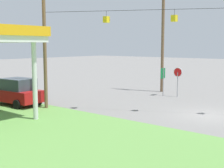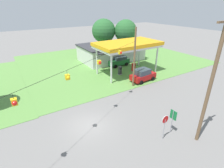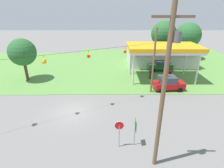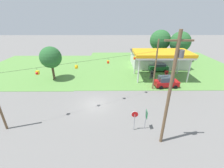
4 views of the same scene
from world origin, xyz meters
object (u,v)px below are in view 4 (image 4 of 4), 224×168
object	(u,v)px
tree_west_verge	(51,57)
tree_far_back	(180,42)
fuel_pump_far	(166,75)
car_at_pumps_front	(166,82)
stop_sign_roadside	(135,117)
utility_pole_main	(171,89)
gas_station_store	(158,59)
gas_station_canopy	(162,54)
fuel_pump_near	(152,75)
route_sign	(146,116)
tree_behind_station	(160,40)
car_at_pumps_rear	(158,67)

from	to	relation	value
tree_west_verge	tree_far_back	distance (m)	32.55
fuel_pump_far	car_at_pumps_front	distance (m)	4.39
stop_sign_roadside	utility_pole_main	xyz separation A→B (m)	(2.57, -1.70, 4.22)
gas_station_store	fuel_pump_far	size ratio (longest dim) A/B	8.40
gas_station_canopy	car_at_pumps_front	world-z (taller)	gas_station_canopy
car_at_pumps_front	tree_far_back	xyz separation A→B (m)	(8.70, 16.70, 4.10)
fuel_pump_near	route_sign	world-z (taller)	route_sign
fuel_pump_far	tree_behind_station	size ratio (longest dim) A/B	0.19
gas_station_store	fuel_pump_far	world-z (taller)	gas_station_store
fuel_pump_far	stop_sign_roadside	bearing A→B (deg)	-119.75
gas_station_canopy	tree_behind_station	size ratio (longest dim) A/B	1.34
fuel_pump_near	fuel_pump_far	xyz separation A→B (m)	(2.95, 0.00, 0.00)
tree_far_back	gas_station_canopy	bearing A→B (deg)	-124.80
car_at_pumps_front	car_at_pumps_rear	size ratio (longest dim) A/B	0.99
gas_station_store	car_at_pumps_rear	xyz separation A→B (m)	(-0.92, -4.22, -0.78)
gas_station_store	tree_west_verge	world-z (taller)	tree_west_verge
car_at_pumps_front	utility_pole_main	distance (m)	14.38
gas_station_store	route_sign	size ratio (longest dim) A/B	5.39
car_at_pumps_front	car_at_pumps_rear	bearing A→B (deg)	78.46
fuel_pump_near	route_sign	bearing A→B (deg)	-106.43
stop_sign_roadside	fuel_pump_far	bearing A→B (deg)	-119.75
gas_station_canopy	stop_sign_roadside	xyz separation A→B (m)	(-7.15, -15.10, -3.11)
gas_station_store	car_at_pumps_front	world-z (taller)	gas_station_store
gas_station_canopy	utility_pole_main	xyz separation A→B (m)	(-4.59, -16.80, 1.11)
route_sign	tree_west_verge	world-z (taller)	tree_west_verge
car_at_pumps_rear	fuel_pump_far	bearing A→B (deg)	94.15
gas_station_canopy	tree_behind_station	world-z (taller)	tree_behind_station
route_sign	utility_pole_main	size ratio (longest dim) A/B	0.22
fuel_pump_far	tree_west_verge	distance (m)	22.84
tree_behind_station	tree_west_verge	world-z (taller)	tree_behind_station
tree_far_back	car_at_pumps_rear	bearing A→B (deg)	-132.36
gas_station_store	car_at_pumps_rear	distance (m)	4.39
gas_station_store	tree_behind_station	distance (m)	8.32
car_at_pumps_front	stop_sign_roadside	size ratio (longest dim) A/B	1.71
gas_station_canopy	utility_pole_main	bearing A→B (deg)	-105.28
tree_west_verge	tree_far_back	size ratio (longest dim) A/B	0.83
gas_station_store	car_at_pumps_front	bearing A→B (deg)	-98.83
gas_station_store	fuel_pump_near	size ratio (longest dim) A/B	8.40
tree_west_verge	gas_station_store	bearing A→B (deg)	21.16
fuel_pump_near	route_sign	xyz separation A→B (m)	(-4.39, -14.88, 0.98)
route_sign	tree_far_back	world-z (taller)	tree_far_back
car_at_pumps_rear	utility_pole_main	distance (m)	22.26
fuel_pump_near	stop_sign_roadside	world-z (taller)	stop_sign_roadside
car_at_pumps_rear	tree_west_verge	distance (m)	22.86
car_at_pumps_front	fuel_pump_far	bearing A→B (deg)	66.18
gas_station_canopy	gas_station_store	bearing A→B (deg)	76.75
stop_sign_roadside	utility_pole_main	distance (m)	5.22
fuel_pump_far	car_at_pumps_front	size ratio (longest dim) A/B	0.36
gas_station_canopy	car_at_pumps_front	xyz separation A→B (m)	(0.03, -4.14, -3.92)
gas_station_store	tree_far_back	bearing A→B (deg)	31.88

